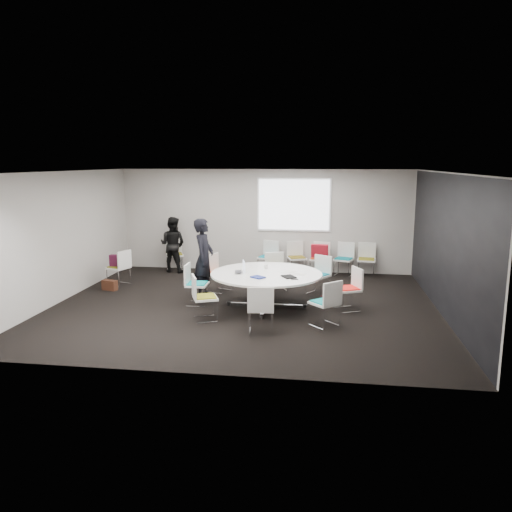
# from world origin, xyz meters

# --- Properties ---
(room_shell) EXTENTS (8.08, 7.08, 2.88)m
(room_shell) POSITION_xyz_m (0.09, 0.00, 1.40)
(room_shell) COLOR black
(room_shell) RESTS_ON ground
(conference_table) EXTENTS (2.31, 2.31, 0.73)m
(conference_table) POSITION_xyz_m (0.48, -0.03, 0.55)
(conference_table) COLOR silver
(conference_table) RESTS_ON ground
(projection_screen) EXTENTS (1.90, 0.03, 1.35)m
(projection_screen) POSITION_xyz_m (0.80, 3.46, 1.85)
(projection_screen) COLOR white
(projection_screen) RESTS_ON room_shell
(chair_ring_a) EXTENTS (0.60, 0.60, 0.88)m
(chair_ring_a) POSITION_xyz_m (2.16, -0.03, 0.28)
(chair_ring_a) COLOR silver
(chair_ring_a) RESTS_ON ground
(chair_ring_b) EXTENTS (0.63, 0.62, 0.88)m
(chair_ring_b) POSITION_xyz_m (1.53, 1.15, 0.28)
(chair_ring_b) COLOR silver
(chair_ring_b) RESTS_ON ground
(chair_ring_c) EXTENTS (0.59, 0.59, 0.88)m
(chair_ring_c) POSITION_xyz_m (0.55, 1.39, 0.28)
(chair_ring_c) COLOR silver
(chair_ring_c) RESTS_ON ground
(chair_ring_d) EXTENTS (0.59, 0.60, 0.88)m
(chair_ring_d) POSITION_xyz_m (-0.76, 1.06, 0.28)
(chair_ring_d) COLOR silver
(chair_ring_d) RESTS_ON ground
(chair_ring_e) EXTENTS (0.46, 0.47, 0.88)m
(chair_ring_e) POSITION_xyz_m (-1.01, -0.07, 0.28)
(chair_ring_e) COLOR silver
(chair_ring_e) RESTS_ON ground
(chair_ring_f) EXTENTS (0.59, 0.60, 0.88)m
(chair_ring_f) POSITION_xyz_m (-0.59, -1.07, 0.28)
(chair_ring_f) COLOR silver
(chair_ring_f) RESTS_ON ground
(chair_ring_g) EXTENTS (0.50, 0.49, 0.88)m
(chair_ring_g) POSITION_xyz_m (0.57, -1.63, 0.28)
(chair_ring_g) COLOR silver
(chair_ring_g) RESTS_ON ground
(chair_ring_h) EXTENTS (0.64, 0.64, 0.88)m
(chair_ring_h) POSITION_xyz_m (1.70, -1.11, 0.28)
(chair_ring_h) COLOR silver
(chair_ring_h) RESTS_ON ground
(chair_back_a) EXTENTS (0.58, 0.57, 0.88)m
(chair_back_a) POSITION_xyz_m (0.14, 3.14, 0.28)
(chair_back_a) COLOR silver
(chair_back_a) RESTS_ON ground
(chair_back_b) EXTENTS (0.58, 0.57, 0.88)m
(chair_back_b) POSITION_xyz_m (0.92, 3.16, 0.28)
(chair_back_b) COLOR silver
(chair_back_b) RESTS_ON ground
(chair_back_c) EXTENTS (0.56, 0.55, 0.88)m
(chair_back_c) POSITION_xyz_m (1.53, 3.12, 0.28)
(chair_back_c) COLOR silver
(chair_back_c) RESTS_ON ground
(chair_back_d) EXTENTS (0.58, 0.57, 0.88)m
(chair_back_d) POSITION_xyz_m (2.17, 3.15, 0.28)
(chair_back_d) COLOR silver
(chair_back_d) RESTS_ON ground
(chair_back_e) EXTENTS (0.50, 0.49, 0.88)m
(chair_back_e) POSITION_xyz_m (2.76, 3.17, 0.28)
(chair_back_e) COLOR silver
(chair_back_e) RESTS_ON ground
(chair_spare_left) EXTENTS (0.58, 0.58, 0.88)m
(chair_spare_left) POSITION_xyz_m (-3.33, 1.32, 0.28)
(chair_spare_left) COLOR silver
(chair_spare_left) RESTS_ON ground
(chair_person_back) EXTENTS (0.60, 0.59, 0.88)m
(chair_person_back) POSITION_xyz_m (-2.48, 3.16, 0.28)
(chair_person_back) COLOR silver
(chair_person_back) RESTS_ON ground
(person_main) EXTENTS (0.46, 0.67, 1.77)m
(person_main) POSITION_xyz_m (-1.00, 0.59, 0.89)
(person_main) COLOR black
(person_main) RESTS_ON ground
(person_back) EXTENTS (0.82, 0.69, 1.52)m
(person_back) POSITION_xyz_m (-2.48, 3.00, 0.76)
(person_back) COLOR black
(person_back) RESTS_ON ground
(laptop) EXTENTS (0.26, 0.36, 0.03)m
(laptop) POSITION_xyz_m (-0.05, -0.08, 0.74)
(laptop) COLOR #333338
(laptop) RESTS_ON conference_table
(laptop_lid) EXTENTS (0.10, 0.29, 0.22)m
(laptop_lid) POSITION_xyz_m (0.01, -0.04, 0.86)
(laptop_lid) COLOR silver
(laptop_lid) RESTS_ON conference_table
(notebook_black) EXTENTS (0.34, 0.37, 0.02)m
(notebook_black) POSITION_xyz_m (0.97, -0.35, 0.74)
(notebook_black) COLOR black
(notebook_black) RESTS_ON conference_table
(tablet_folio) EXTENTS (0.33, 0.32, 0.03)m
(tablet_folio) POSITION_xyz_m (0.36, -0.49, 0.74)
(tablet_folio) COLOR navy
(tablet_folio) RESTS_ON conference_table
(papers_right) EXTENTS (0.36, 0.36, 0.00)m
(papers_right) POSITION_xyz_m (0.92, 0.14, 0.73)
(papers_right) COLOR white
(papers_right) RESTS_ON conference_table
(papers_front) EXTENTS (0.34, 0.28, 0.00)m
(papers_front) POSITION_xyz_m (1.13, -0.06, 0.73)
(papers_front) COLOR silver
(papers_front) RESTS_ON conference_table
(cup) EXTENTS (0.08, 0.08, 0.09)m
(cup) POSITION_xyz_m (0.42, 0.41, 0.78)
(cup) COLOR white
(cup) RESTS_ON conference_table
(phone) EXTENTS (0.15, 0.10, 0.01)m
(phone) POSITION_xyz_m (1.09, -0.53, 0.73)
(phone) COLOR black
(phone) RESTS_ON conference_table
(maroon_bag) EXTENTS (0.40, 0.15, 0.28)m
(maroon_bag) POSITION_xyz_m (-3.34, 1.33, 0.62)
(maroon_bag) COLOR #47122C
(maroon_bag) RESTS_ON chair_spare_left
(brown_bag) EXTENTS (0.39, 0.25, 0.24)m
(brown_bag) POSITION_xyz_m (-3.37, 0.83, 0.12)
(brown_bag) COLOR #3C1F13
(brown_bag) RESTS_ON ground
(red_jacket) EXTENTS (0.46, 0.22, 0.36)m
(red_jacket) POSITION_xyz_m (1.53, 2.90, 0.70)
(red_jacket) COLOR #A61422
(red_jacket) RESTS_ON chair_back_c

